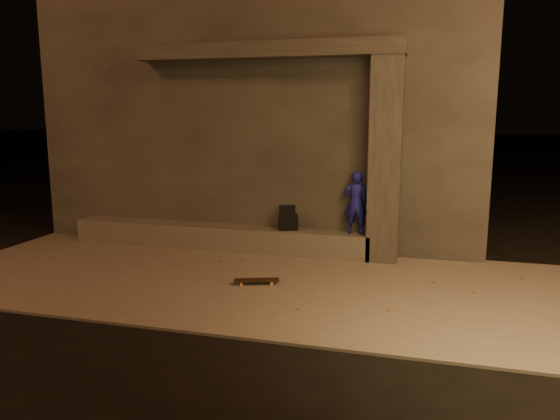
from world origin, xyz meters
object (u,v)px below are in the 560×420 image
(skateboarder, at_px, (356,203))
(skateboard, at_px, (256,280))
(column, at_px, (385,161))
(backpack, at_px, (288,221))

(skateboarder, xyz_separation_m, skateboard, (-1.26, -1.99, -0.96))
(skateboarder, bearing_deg, column, 173.44)
(column, height_order, skateboard, column)
(column, height_order, backpack, column)
(skateboard, bearing_deg, backpack, 70.46)
(skateboarder, distance_m, skateboard, 2.54)
(skateboarder, bearing_deg, skateboard, 51.08)
(skateboarder, xyz_separation_m, backpack, (-1.27, -0.00, -0.41))
(backpack, bearing_deg, skateboard, -110.83)
(column, distance_m, skateboarder, 0.92)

